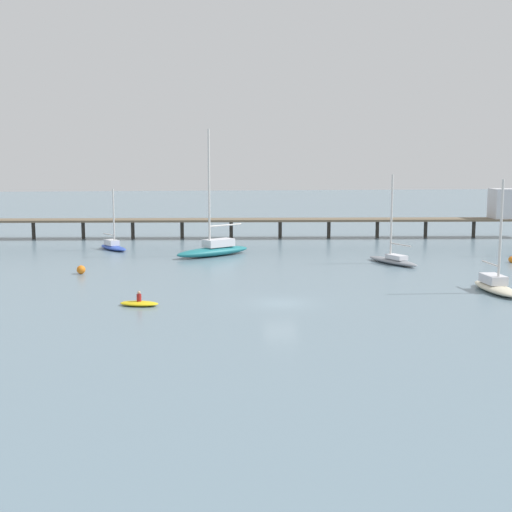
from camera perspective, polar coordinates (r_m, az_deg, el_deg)
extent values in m
plane|color=slate|center=(52.08, 2.08, -4.00)|extent=(400.00, 400.00, 0.00)
cube|color=brown|center=(95.32, -2.11, 3.04)|extent=(84.83, 11.77, 0.30)
cylinder|color=#38332D|center=(99.56, -18.21, 2.07)|extent=(0.50, 0.50, 2.44)
cylinder|color=#38332D|center=(97.82, -14.33, 2.12)|extent=(0.50, 0.50, 2.44)
cylinder|color=#38332D|center=(96.55, -10.33, 2.17)|extent=(0.50, 0.50, 2.44)
cylinder|color=#38332D|center=(95.75, -6.24, 2.20)|extent=(0.50, 0.50, 2.44)
cylinder|color=#38332D|center=(95.45, -2.10, 2.22)|extent=(0.50, 0.50, 2.44)
cylinder|color=#38332D|center=(95.65, 2.04, 2.24)|extent=(0.50, 0.50, 2.44)
cylinder|color=#38332D|center=(96.34, 6.14, 2.24)|extent=(0.50, 0.50, 2.44)
cylinder|color=#38332D|center=(97.52, 10.17, 2.23)|extent=(0.50, 0.50, 2.44)
cylinder|color=#38332D|center=(99.16, 14.08, 2.21)|extent=(0.50, 0.50, 2.44)
cylinder|color=#38332D|center=(101.25, 17.84, 2.18)|extent=(0.50, 0.50, 2.44)
cube|color=silver|center=(102.48, 20.18, 4.16)|extent=(3.96, 3.96, 4.19)
ellipsoid|color=gray|center=(73.22, 11.42, -0.43)|extent=(4.31, 7.59, 0.58)
cube|color=silver|center=(72.69, 11.73, -0.08)|extent=(1.95, 2.61, 0.47)
cylinder|color=silver|center=(72.97, 11.33, 3.27)|extent=(0.21, 0.21, 8.84)
cylinder|color=silver|center=(72.07, 12.06, 0.93)|extent=(1.31, 2.97, 0.17)
ellipsoid|color=beige|center=(59.72, 19.53, -2.59)|extent=(2.13, 6.91, 0.65)
cube|color=silver|center=(60.09, 19.34, -1.84)|extent=(1.47, 2.56, 0.74)
cylinder|color=silver|center=(58.77, 19.89, 1.84)|extent=(0.20, 0.20, 8.70)
cylinder|color=silver|center=(60.48, 19.13, -0.62)|extent=(0.20, 3.08, 0.16)
ellipsoid|color=#1E727A|center=(77.83, -3.63, 0.38)|extent=(9.63, 7.60, 1.03)
cube|color=silver|center=(78.19, -3.17, 1.12)|extent=(3.91, 3.42, 0.86)
cylinder|color=silver|center=(76.91, -3.97, 5.66)|extent=(0.24, 0.24, 13.33)
cylinder|color=silver|center=(78.61, -2.58, 2.60)|extent=(3.97, 2.76, 0.19)
ellipsoid|color=#2D4CB7|center=(84.90, -11.90, 0.69)|extent=(4.52, 6.17, 0.53)
cube|color=silver|center=(85.27, -12.05, 1.12)|extent=(2.06, 2.39, 0.65)
cylinder|color=silver|center=(84.24, -11.89, 3.20)|extent=(0.19, 0.19, 6.96)
cylinder|color=silver|center=(85.81, -12.27, 1.78)|extent=(1.63, 2.70, 0.15)
ellipsoid|color=yellow|center=(51.88, -9.80, -3.96)|extent=(3.21, 2.09, 0.35)
cylinder|color=maroon|center=(51.79, -9.82, -3.47)|extent=(0.44, 0.44, 0.55)
sphere|color=tan|center=(51.71, -9.83, -3.04)|extent=(0.24, 0.24, 0.24)
sphere|color=orange|center=(67.52, -14.51, -1.12)|extent=(0.84, 0.84, 0.84)
sphere|color=orange|center=(77.51, 20.71, -0.29)|extent=(0.69, 0.69, 0.69)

